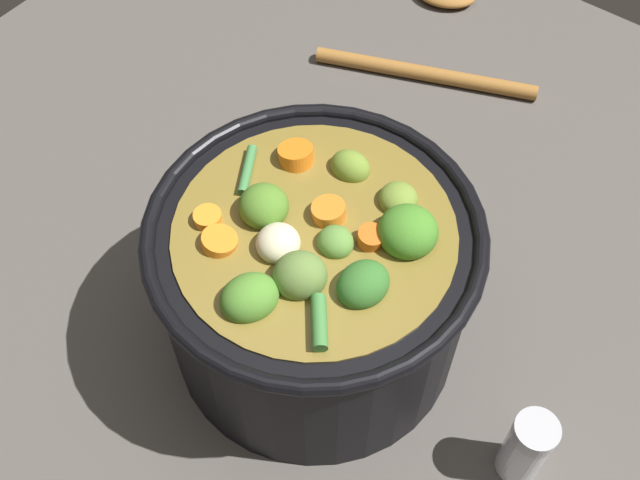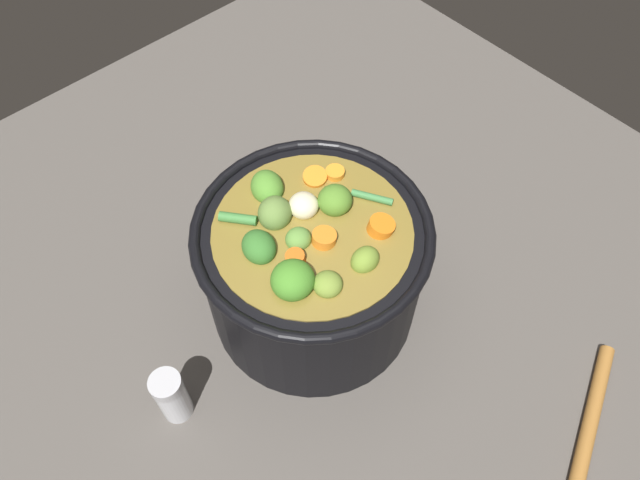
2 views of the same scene
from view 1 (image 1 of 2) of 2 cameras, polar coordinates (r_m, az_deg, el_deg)
name	(u,v)px [view 1 (image 1 of 2)]	position (r m, az deg, el deg)	size (l,w,h in m)	color
ground_plane	(315,331)	(0.70, -0.33, -6.60)	(1.10, 1.10, 0.00)	#514C47
cooking_pot	(315,282)	(0.62, -0.36, -3.05)	(0.25, 0.25, 0.18)	black
wooden_spoon	(436,31)	(0.94, 8.41, 14.72)	(0.22, 0.23, 0.02)	#A26A2E
salt_shaker	(525,449)	(0.63, 14.64, -14.46)	(0.03, 0.03, 0.08)	silver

